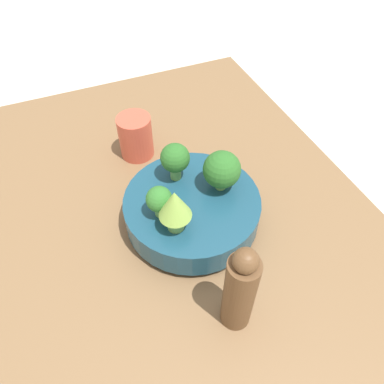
% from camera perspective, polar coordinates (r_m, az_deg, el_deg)
% --- Properties ---
extents(ground_plane, '(6.00, 6.00, 0.00)m').
position_cam_1_polar(ground_plane, '(0.77, -1.99, -6.30)').
color(ground_plane, beige).
extents(table, '(1.07, 0.77, 0.05)m').
position_cam_1_polar(table, '(0.76, -2.03, -5.30)').
color(table, brown).
rests_on(table, ground_plane).
extents(bowl, '(0.25, 0.25, 0.07)m').
position_cam_1_polar(bowl, '(0.70, -0.00, -2.63)').
color(bowl, navy).
rests_on(bowl, table).
extents(broccoli_floret_front, '(0.05, 0.05, 0.06)m').
position_cam_1_polar(broccoli_floret_front, '(0.63, -5.03, -1.23)').
color(broccoli_floret_front, '#6BA34C').
rests_on(broccoli_floret_front, bowl).
extents(broccoli_floret_back, '(0.07, 0.07, 0.08)m').
position_cam_1_polar(broccoli_floret_back, '(0.67, 4.57, 3.38)').
color(broccoli_floret_back, '#609347').
rests_on(broccoli_floret_back, bowl).
extents(romanesco_piece_near, '(0.06, 0.06, 0.09)m').
position_cam_1_polar(romanesco_piece_near, '(0.60, -2.62, -2.23)').
color(romanesco_piece_near, '#609347').
rests_on(romanesco_piece_near, bowl).
extents(broccoli_floret_left, '(0.05, 0.05, 0.08)m').
position_cam_1_polar(broccoli_floret_left, '(0.69, -2.60, 5.06)').
color(broccoli_floret_left, '#609347').
rests_on(broccoli_floret_left, bowl).
extents(cup, '(0.07, 0.07, 0.10)m').
position_cam_1_polar(cup, '(0.85, -8.58, 8.34)').
color(cup, '#C64C38').
rests_on(cup, table).
extents(pepper_mill, '(0.05, 0.05, 0.19)m').
position_cam_1_polar(pepper_mill, '(0.56, 7.31, -14.61)').
color(pepper_mill, brown).
rests_on(pepper_mill, table).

